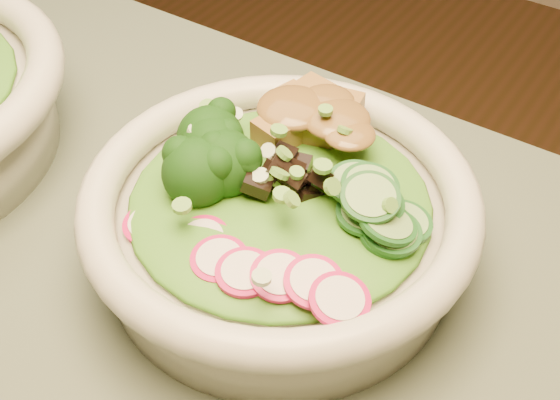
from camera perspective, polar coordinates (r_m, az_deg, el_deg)
The scene contains 9 objects.
salad_bowl at distance 0.50m, azimuth 0.00°, elevation -1.58°, with size 0.26×0.26×0.07m.
lettuce_bed at distance 0.49m, azimuth 0.00°, elevation 0.08°, with size 0.19×0.19×0.02m, color #2D6B16.
broccoli_florets at distance 0.50m, azimuth -6.61°, elevation 2.61°, with size 0.08×0.07×0.04m, color black, non-canonical shape.
radish_slices at distance 0.45m, azimuth -2.15°, elevation -4.98°, with size 0.10×0.04×0.02m, color #B40D4B, non-canonical shape.
cucumber_slices at distance 0.47m, azimuth 7.10°, elevation -0.62°, with size 0.07×0.07×0.03m, color #7FAC5F, non-canonical shape.
mushroom_heap at distance 0.49m, azimuth 0.41°, elevation 2.07°, with size 0.07×0.07×0.04m, color black, non-canonical shape.
tofu_cubes at distance 0.53m, azimuth 2.17°, elevation 5.20°, with size 0.09×0.06×0.03m, color olive, non-canonical shape.
peanut_sauce at distance 0.52m, azimuth 2.20°, elevation 6.27°, with size 0.07×0.05×0.02m, color brown.
scallion_garnish at distance 0.48m, azimuth 0.00°, elevation 2.05°, with size 0.18×0.18×0.02m, color #619D37, non-canonical shape.
Camera 1 is at (0.39, -0.11, 1.14)m, focal length 50.00 mm.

